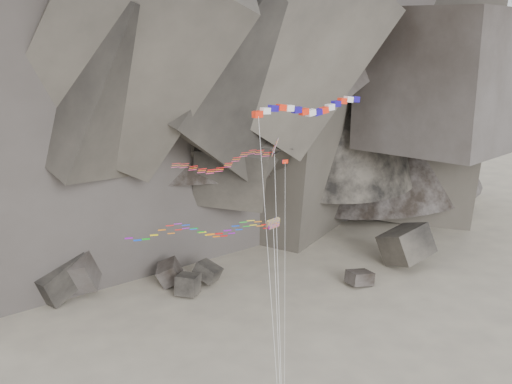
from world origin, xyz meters
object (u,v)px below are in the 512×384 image
object	(u,v)px
banner_kite	(310,109)
pennant_kite	(285,246)
parafoil_kite	(197,230)
delta_kite	(220,162)

from	to	relation	value
banner_kite	pennant_kite	bearing A→B (deg)	-147.66
pennant_kite	banner_kite	bearing A→B (deg)	48.92
banner_kite	pennant_kite	distance (m)	12.46
banner_kite	parafoil_kite	xyz separation A→B (m)	(-11.62, -5.69, -8.08)
delta_kite	banner_kite	bearing A→B (deg)	36.89
banner_kite	delta_kite	bearing A→B (deg)	175.98
banner_kite	parafoil_kite	bearing A→B (deg)	-174.15
delta_kite	banner_kite	world-z (taller)	banner_kite
banner_kite	parafoil_kite	size ratio (longest dim) A/B	1.41
delta_kite	banner_kite	distance (m)	9.88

